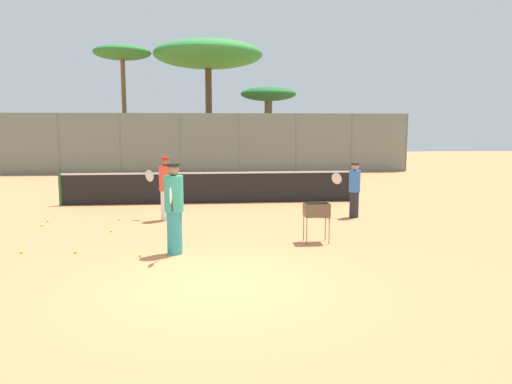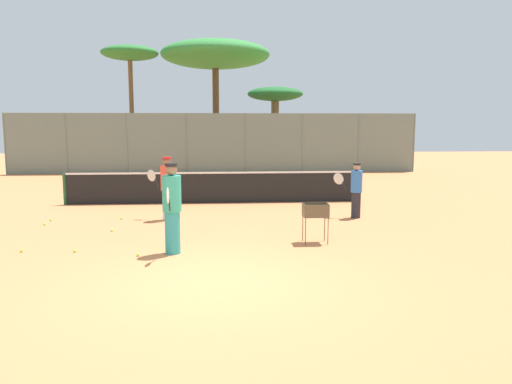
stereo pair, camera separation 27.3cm
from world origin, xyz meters
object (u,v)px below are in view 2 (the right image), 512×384
player_white_outfit (167,187)px  tennis_net (215,187)px  ball_cart (315,214)px  player_yellow_shirt (356,190)px  player_red_cap (172,207)px  parked_car (282,158)px

player_white_outfit → tennis_net: bearing=-83.3°
ball_cart → player_white_outfit: bearing=139.5°
tennis_net → player_yellow_shirt: 5.08m
player_white_outfit → player_red_cap: bearing=128.2°
player_white_outfit → parked_car: player_white_outfit is taller
ball_cart → parked_car: bearing=84.9°
tennis_net → parked_car: 13.66m
player_red_cap → parked_car: (4.83, 19.79, -0.32)m
player_red_cap → player_yellow_shirt: player_red_cap is taller
player_red_cap → ball_cart: (3.13, 0.70, -0.30)m
player_yellow_shirt → parked_car: parked_car is taller
ball_cart → parked_car: size_ratio=0.22×
player_red_cap → player_white_outfit: bearing=-170.5°
player_red_cap → player_yellow_shirt: size_ratio=1.20×
tennis_net → player_yellow_shirt: size_ratio=6.43×
player_red_cap → parked_car: player_red_cap is taller
player_white_outfit → player_red_cap: size_ratio=0.94×
parked_car → player_white_outfit: bearing=-108.3°
tennis_net → player_yellow_shirt: player_yellow_shirt is taller
player_red_cap → tennis_net: bearing=175.1°
tennis_net → player_white_outfit: (-1.33, -2.95, 0.36)m
player_red_cap → player_yellow_shirt: bearing=129.1°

